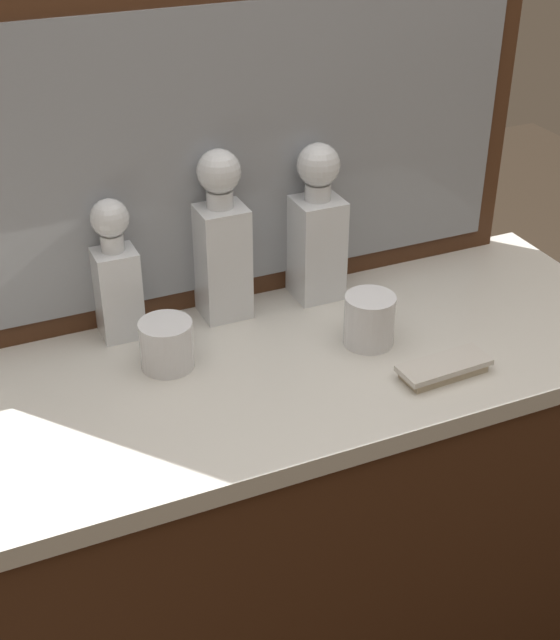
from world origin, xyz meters
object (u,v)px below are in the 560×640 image
(crystal_decanter_far_right, at_px, (222,251))
(crystal_decanter_center, at_px, (317,237))
(crystal_decanter_right, at_px, (117,283))
(crystal_tumbler_far_left, at_px, (369,322))
(crystal_tumbler_rear, at_px, (167,346))
(silver_brush_front, at_px, (444,368))

(crystal_decanter_far_right, bearing_deg, crystal_decanter_center, -1.72)
(crystal_decanter_right, xyz_separation_m, crystal_tumbler_far_left, (0.38, -0.20, -0.06))
(crystal_tumbler_far_left, bearing_deg, crystal_decanter_far_right, 134.28)
(crystal_decanter_center, height_order, crystal_tumbler_far_left, crystal_decanter_center)
(crystal_tumbler_rear, bearing_deg, silver_brush_front, -27.26)
(crystal_decanter_center, distance_m, crystal_tumbler_far_left, 0.21)
(silver_brush_front, bearing_deg, crystal_tumbler_rear, 152.74)
(crystal_tumbler_far_left, relative_size, crystal_tumbler_rear, 1.02)
(crystal_decanter_right, relative_size, crystal_tumbler_rear, 2.86)
(crystal_tumbler_far_left, height_order, crystal_tumbler_rear, crystal_tumbler_far_left)
(crystal_decanter_far_right, bearing_deg, silver_brush_front, -52.42)
(crystal_decanter_center, bearing_deg, crystal_tumbler_rear, -159.98)
(crystal_decanter_center, distance_m, crystal_tumbler_rear, 0.36)
(crystal_decanter_right, distance_m, crystal_decanter_center, 0.38)
(crystal_tumbler_far_left, height_order, silver_brush_front, crystal_tumbler_far_left)
(crystal_decanter_far_right, bearing_deg, crystal_decanter_right, 178.58)
(crystal_tumbler_rear, relative_size, silver_brush_front, 0.56)
(crystal_decanter_far_right, distance_m, silver_brush_front, 0.44)
(crystal_decanter_right, height_order, crystal_decanter_center, crystal_decanter_center)
(crystal_decanter_center, relative_size, crystal_tumbler_far_left, 3.29)
(crystal_tumbler_rear, bearing_deg, crystal_decanter_far_right, 40.58)
(crystal_decanter_right, height_order, crystal_decanter_far_right, crystal_decanter_far_right)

